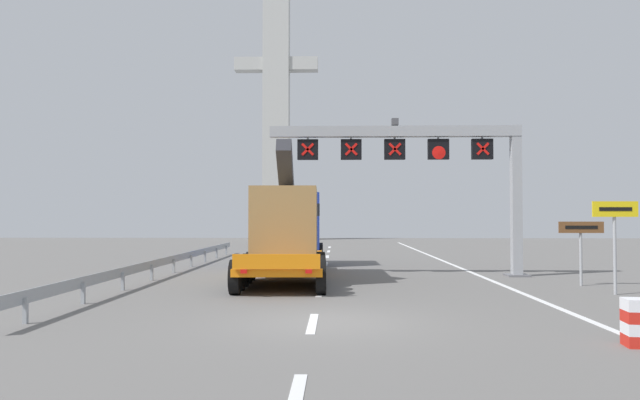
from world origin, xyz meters
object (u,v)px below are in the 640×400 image
Objects in this scene: overhead_lane_gantry at (427,155)px; exit_sign_yellow at (615,225)px; bridge_pylon_distant at (276,95)px; heavy_haul_truck_orange at (290,227)px; tourist_info_sign_brown at (581,237)px.

overhead_lane_gantry is 3.63× the size of exit_sign_yellow.
overhead_lane_gantry is 42.12m from bridge_pylon_distant.
exit_sign_yellow is at bearing -71.38° from bridge_pylon_distant.
bridge_pylon_distant is at bearing 96.66° from heavy_haul_truck_orange.
overhead_lane_gantry is at bearing -12.37° from heavy_haul_truck_orange.
exit_sign_yellow is (10.81, -7.14, 0.21)m from heavy_haul_truck_orange.
bridge_pylon_distant reaches higher than exit_sign_yellow.
overhead_lane_gantry is 6.85m from tourist_info_sign_brown.
heavy_haul_truck_orange is 0.46× the size of bridge_pylon_distant.
heavy_haul_truck_orange is 40.80m from bridge_pylon_distant.
overhead_lane_gantry is 8.22m from exit_sign_yellow.
heavy_haul_truck_orange is at bearing -83.34° from bridge_pylon_distant.
overhead_lane_gantry is at bearing 130.46° from exit_sign_yellow.
overhead_lane_gantry is 6.67m from heavy_haul_truck_orange.
bridge_pylon_distant is (-4.46, 38.16, 13.71)m from heavy_haul_truck_orange.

